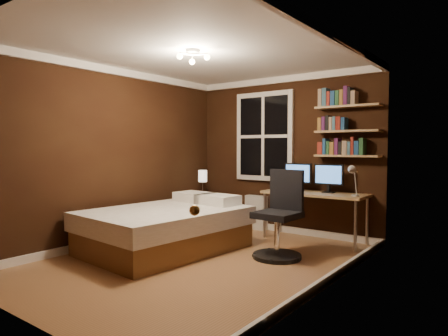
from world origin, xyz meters
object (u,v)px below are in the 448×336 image
Objects in this scene: desk at (314,197)px; monitor_right at (329,178)px; bed at (167,228)px; nightstand at (203,211)px; desk_lamp at (354,180)px; bedside_lamp at (203,183)px; radiator at (256,212)px; office_chair at (280,223)px; monitor_left at (298,177)px.

desk is 0.34m from monitor_right.
bed is 1.61m from nightstand.
desk_lamp is at bearing 15.77° from nightstand.
desk_lamp is at bearing -28.53° from monitor_right.
radiator is (0.85, 0.38, -0.48)m from bedside_lamp.
nightstand is at bearing 159.11° from office_chair.
monitor_right is at bearing 0.00° from monitor_left.
bedside_lamp is 2.61m from desk_lamp.
office_chair is at bearing -98.13° from monitor_right.
monitor_left is 0.49m from monitor_right.
bed is 1.44× the size of desk.
bedside_lamp reaches higher than bed.
bed is at bearing -153.17° from office_chair.
monitor_right reaches higher than office_chair.
bed is 1.50m from office_chair.
office_chair is (1.99, -0.89, 0.15)m from nightstand.
desk reaches higher than nightstand.
desk_lamp reaches higher than bed.
bed is at bearing -142.75° from desk_lamp.
monitor_right is (1.31, -0.12, 0.64)m from radiator.
desk_lamp is (1.98, 1.50, 0.64)m from bed.
monitor_left is 1.00× the size of monitor_right.
bed is at bearing -96.96° from radiator.
radiator is (0.85, 0.38, 0.01)m from nightstand.
monitor_right is at bearing 53.82° from bed.
bed is 5.00× the size of monitor_right.
monitor_left is 0.96m from desk_lamp.
office_chair is (-0.61, -0.90, -0.51)m from desk_lamp.
desk_lamp reaches higher than office_chair.
bedside_lamp reaches higher than nightstand.
monitor_left is at bearing 108.84° from office_chair.
desk is at bearing -9.92° from radiator.
radiator is 1.31× the size of monitor_left.
desk_lamp reaches higher than monitor_right.
office_chair is at bearing -47.91° from radiator.
monitor_left is at bearing 165.44° from desk_lamp.
bedside_lamp reaches higher than radiator.
office_chair is at bearing -23.95° from bedside_lamp.
monitor_left is at bearing 180.00° from monitor_right.
monitor_left is (1.67, 0.26, 0.16)m from bedside_lamp.
office_chair is (1.14, -1.26, 0.14)m from radiator.
monitor_left reaches higher than nightstand.
nightstand is at bearing -173.18° from monitor_right.
bedside_lamp is 1.00× the size of monitor_left.
desk_lamp is (2.60, 0.02, 0.17)m from bedside_lamp.
nightstand is 0.36× the size of desk.
desk is 1.38× the size of office_chair.
radiator is 1.90m from desk_lamp.
desk is 0.41m from monitor_left.
bed is 3.83× the size of radiator.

